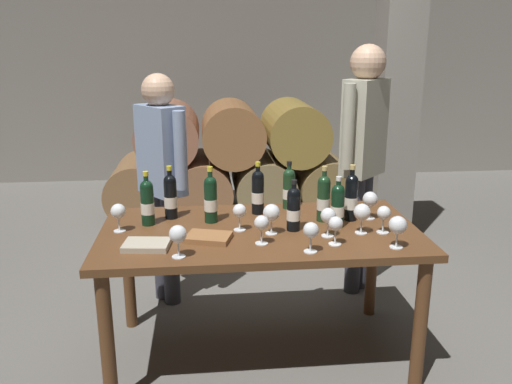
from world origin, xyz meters
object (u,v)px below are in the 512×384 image
at_px(wine_glass_4, 239,212).
at_px(wine_bottle_5, 324,198).
at_px(dining_table, 260,245).
at_px(wine_glass_9, 362,213).
at_px(taster_seated_left, 162,171).
at_px(wine_glass_7, 384,214).
at_px(wine_bottle_1, 289,188).
at_px(wine_glass_6, 272,213).
at_px(wine_glass_3, 118,212).
at_px(tasting_notebook, 209,237).
at_px(wine_bottle_2, 351,197).
at_px(wine_bottle_4, 338,205).
at_px(wine_glass_1, 370,200).
at_px(wine_bottle_6, 170,196).
at_px(wine_bottle_3, 294,208).
at_px(wine_bottle_0, 147,202).
at_px(wine_glass_8, 262,224).
at_px(leather_ledger, 147,245).
at_px(wine_glass_2, 328,216).
at_px(sommelier_presenting, 363,147).
at_px(wine_glass_0, 311,231).
at_px(wine_bottle_7, 211,199).
at_px(wine_bottle_8, 258,191).
at_px(wine_glass_10, 336,225).
at_px(wine_glass_5, 398,226).

bearing_deg(wine_glass_4, wine_bottle_5, 13.20).
distance_m(dining_table, wine_glass_9, 0.57).
bearing_deg(taster_seated_left, wine_glass_7, -35.04).
height_order(wine_bottle_1, wine_glass_6, wine_bottle_1).
distance_m(wine_glass_3, tasting_notebook, 0.51).
height_order(wine_bottle_2, wine_bottle_4, wine_bottle_2).
bearing_deg(wine_glass_1, wine_glass_9, -116.87).
bearing_deg(wine_glass_3, wine_bottle_1, 18.02).
relative_size(wine_bottle_1, wine_bottle_6, 0.95).
bearing_deg(wine_bottle_3, wine_bottle_0, 167.97).
distance_m(wine_bottle_3, wine_glass_8, 0.26).
bearing_deg(leather_ledger, wine_bottle_4, 18.50).
bearing_deg(wine_glass_6, wine_bottle_5, 29.82).
relative_size(wine_bottle_2, wine_bottle_6, 1.04).
relative_size(dining_table, tasting_notebook, 7.73).
bearing_deg(wine_glass_2, wine_bottle_4, 59.56).
bearing_deg(sommelier_presenting, wine_glass_4, -139.56).
distance_m(wine_bottle_6, wine_glass_0, 0.90).
relative_size(wine_bottle_4, wine_glass_9, 1.73).
height_order(wine_bottle_1, sommelier_presenting, sommelier_presenting).
height_order(wine_bottle_0, wine_bottle_2, wine_bottle_2).
xyz_separation_m(wine_glass_6, tasting_notebook, (-0.33, -0.06, -0.10)).
bearing_deg(wine_bottle_7, wine_glass_6, -35.65).
distance_m(wine_bottle_7, wine_bottle_8, 0.30).
relative_size(wine_glass_0, tasting_notebook, 0.68).
height_order(wine_glass_10, sommelier_presenting, sommelier_presenting).
distance_m(wine_bottle_1, wine_bottle_2, 0.40).
bearing_deg(wine_glass_4, wine_glass_5, -23.36).
distance_m(wine_glass_4, wine_glass_9, 0.64).
bearing_deg(wine_bottle_0, wine_glass_5, -20.56).
height_order(wine_glass_3, wine_glass_7, wine_glass_3).
bearing_deg(tasting_notebook, wine_bottle_4, 27.39).
height_order(wine_bottle_5, wine_bottle_6, wine_bottle_5).
relative_size(wine_bottle_0, wine_glass_5, 1.86).
distance_m(dining_table, wine_glass_2, 0.42).
bearing_deg(wine_glass_9, wine_bottle_7, 161.38).
distance_m(wine_glass_3, wine_glass_5, 1.43).
distance_m(wine_bottle_6, wine_glass_5, 1.25).
relative_size(wine_glass_1, taster_seated_left, 0.10).
relative_size(wine_bottle_0, wine_glass_10, 2.06).
bearing_deg(wine_bottle_5, wine_glass_4, -166.80).
bearing_deg(sommelier_presenting, wine_glass_2, -116.40).
bearing_deg(wine_glass_9, leather_ledger, -175.34).
bearing_deg(wine_glass_9, sommelier_presenting, 73.38).
xyz_separation_m(wine_bottle_4, wine_glass_8, (-0.44, -0.21, -0.02)).
height_order(wine_bottle_1, wine_glass_5, wine_bottle_1).
height_order(wine_bottle_4, wine_glass_3, wine_bottle_4).
xyz_separation_m(wine_glass_10, taster_seated_left, (-0.91, 0.98, 0.06)).
bearing_deg(leather_ledger, dining_table, 26.50).
relative_size(wine_bottle_4, wine_glass_6, 1.73).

